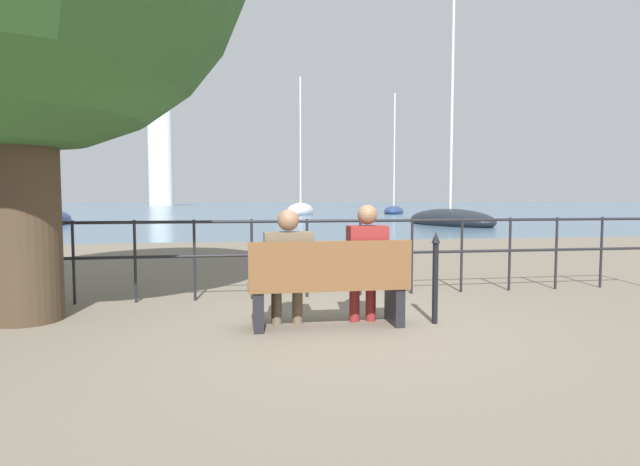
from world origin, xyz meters
TOP-DOWN VIEW (x-y plane):
  - ground_plane at (0.00, 0.00)m, footprint 1000.00×1000.00m
  - harbor_water at (0.00, 160.53)m, footprint 600.00×300.00m
  - park_bench at (0.00, -0.06)m, footprint 1.63×0.45m
  - seated_person_left at (-0.41, 0.01)m, footprint 0.49×0.35m
  - seated_person_right at (0.41, 0.01)m, footprint 0.40×0.35m
  - promenade_railing at (0.00, 1.57)m, footprint 10.30×0.04m
  - closed_umbrella at (1.14, -0.07)m, footprint 0.09×0.09m
  - sailboat_0 at (13.14, 38.88)m, footprint 3.42×5.41m
  - sailboat_1 at (9.74, 18.95)m, footprint 3.77×6.67m
  - sailboat_3 at (4.25, 36.44)m, footprint 3.78×6.37m
  - sailboat_4 at (-10.65, 21.59)m, footprint 2.23×6.65m
  - harbor_lighthouse at (-15.75, 96.59)m, footprint 4.61×4.61m

SIDE VIEW (x-z plane):
  - ground_plane at x=0.00m, z-range 0.00..0.00m
  - harbor_water at x=0.00m, z-range 0.00..0.01m
  - sailboat_4 at x=-10.65m, z-range -4.86..5.45m
  - sailboat_1 at x=9.74m, z-range -5.55..6.15m
  - sailboat_0 at x=13.14m, z-range -5.26..5.90m
  - sailboat_3 at x=4.25m, z-range -5.53..6.26m
  - park_bench at x=0.00m, z-range -0.02..0.88m
  - closed_umbrella at x=1.14m, z-range 0.06..1.03m
  - seated_person_left at x=-0.41m, z-range 0.06..1.28m
  - seated_person_right at x=0.41m, z-range 0.06..1.32m
  - promenade_railing at x=0.00m, z-range 0.17..1.22m
  - harbor_lighthouse at x=-15.75m, z-range -0.99..27.27m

